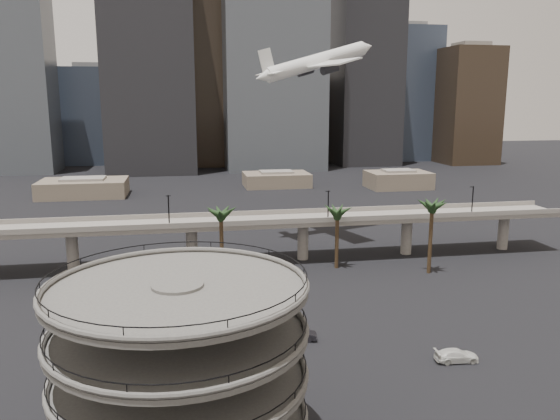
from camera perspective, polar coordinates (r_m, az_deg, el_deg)
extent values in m
plane|color=black|center=(58.90, 3.63, -20.78)|extent=(700.00, 700.00, 0.00)
cylinder|color=#504D4A|center=(50.13, -10.31, -16.55)|extent=(4.40, 4.40, 16.50)
cylinder|color=#504D4A|center=(52.23, -10.14, -20.66)|extent=(22.00, 22.00, 0.45)
torus|color=#504D4A|center=(51.98, -10.16, -20.21)|extent=(22.20, 22.20, 0.50)
torus|color=black|center=(51.57, -10.19, -19.45)|extent=(21.80, 21.80, 0.10)
cylinder|color=#504D4A|center=(50.23, -10.30, -16.78)|extent=(22.00, 22.00, 0.45)
torus|color=#504D4A|center=(50.01, -10.32, -16.30)|extent=(22.20, 22.20, 0.50)
torus|color=black|center=(49.65, -10.36, -15.48)|extent=(21.80, 21.80, 0.10)
cylinder|color=#504D4A|center=(48.49, -10.47, -12.60)|extent=(22.00, 22.00, 0.45)
torus|color=#504D4A|center=(48.30, -10.49, -12.09)|extent=(22.20, 22.20, 0.50)
torus|color=black|center=(47.99, -10.53, -11.21)|extent=(21.80, 21.80, 0.10)
cylinder|color=#504D4A|center=(47.02, -10.65, -8.14)|extent=(22.00, 22.00, 0.45)
torus|color=#504D4A|center=(46.87, -10.67, -7.59)|extent=(22.20, 22.20, 0.50)
torus|color=black|center=(46.62, -10.71, -6.66)|extent=(21.80, 21.80, 0.10)
cube|color=gray|center=(106.68, -3.35, -1.30)|extent=(130.00, 9.00, 0.90)
cube|color=gray|center=(102.12, -3.05, -1.35)|extent=(130.00, 0.30, 1.00)
cube|color=gray|center=(110.86, -3.63, -0.34)|extent=(130.00, 0.30, 1.00)
cylinder|color=gray|center=(108.97, -20.86, -4.04)|extent=(2.20, 2.20, 8.00)
cylinder|color=gray|center=(106.98, -9.19, -3.70)|extent=(2.20, 2.20, 8.00)
cylinder|color=gray|center=(109.47, 2.41, -3.22)|extent=(2.20, 2.20, 8.00)
cylinder|color=gray|center=(116.14, 13.08, -2.66)|extent=(2.20, 2.20, 8.00)
cylinder|color=gray|center=(126.35, 22.30, -2.10)|extent=(2.20, 2.20, 8.00)
cylinder|color=black|center=(101.37, -11.54, -0.16)|extent=(0.24, 0.24, 6.00)
cylinder|color=black|center=(104.93, 5.05, 0.42)|extent=(0.24, 0.24, 6.00)
cylinder|color=black|center=(116.38, 19.46, 0.89)|extent=(0.24, 0.24, 6.00)
cylinder|color=#40301B|center=(95.96, -6.11, -3.97)|extent=(0.70, 0.70, 12.15)
ellipsoid|color=#1C3417|center=(94.47, -6.19, -0.17)|extent=(4.40, 4.40, 2.00)
cylinder|color=#40301B|center=(103.71, 5.96, -3.18)|extent=(0.70, 0.70, 10.80)
ellipsoid|color=#1C3417|center=(102.42, 6.03, -0.04)|extent=(4.40, 4.40, 2.00)
cylinder|color=#40301B|center=(103.68, 15.44, -3.03)|extent=(0.70, 0.70, 12.60)
ellipsoid|color=#1C3417|center=(102.27, 15.64, 0.61)|extent=(4.40, 4.40, 2.00)
cube|color=#685B4D|center=(193.33, -19.83, 2.17)|extent=(28.00, 18.00, 5.50)
cube|color=gray|center=(192.89, -19.89, 3.09)|extent=(14.00, 9.00, 0.80)
cube|color=#685B4D|center=(203.36, -0.38, 3.20)|extent=(24.00, 16.00, 5.00)
cube|color=gray|center=(202.97, -0.38, 4.01)|extent=(12.00, 8.00, 0.80)
cube|color=#685B4D|center=(203.72, 12.23, 3.10)|extent=(22.00, 15.00, 6.00)
cube|color=gray|center=(203.28, 12.27, 4.04)|extent=(11.00, 7.50, 0.80)
cube|color=#494F56|center=(267.22, -25.44, 11.80)|extent=(26.00, 24.00, 76.88)
cube|color=#323C4E|center=(296.58, -18.72, 9.27)|extent=(30.00, 30.00, 47.31)
cube|color=gray|center=(296.98, -19.03, 14.06)|extent=(16.50, 16.50, 2.40)
cube|color=black|center=(249.76, -13.62, 16.30)|extent=(38.00, 30.00, 108.41)
cube|color=#31261B|center=(274.23, -6.76, 13.99)|extent=(28.00, 26.00, 88.70)
cube|color=#494F56|center=(258.38, -0.74, 17.52)|extent=(45.00, 32.00, 118.27)
cube|color=gray|center=(296.30, 2.98, 9.27)|extent=(24.00, 24.00, 41.39)
cube|color=gray|center=(296.33, 3.03, 13.51)|extent=(13.20, 13.20, 2.40)
cube|color=black|center=(278.84, 9.01, 14.39)|extent=(30.00, 28.00, 93.63)
cube|color=#323C4E|center=(306.69, 12.56, 11.67)|extent=(34.00, 30.00, 68.99)
cube|color=gray|center=(309.13, 12.86, 18.30)|extent=(18.70, 16.50, 2.40)
cube|color=#31261B|center=(294.95, 18.97, 10.21)|extent=(26.00, 26.00, 57.16)
cube|color=gray|center=(296.18, 19.35, 15.97)|extent=(14.30, 14.30, 2.40)
cube|color=gray|center=(310.11, -4.63, 8.98)|extent=(22.00, 22.00, 37.45)
cube|color=gray|center=(309.95, -4.69, 12.66)|extent=(12.10, 12.10, 2.40)
cylinder|color=white|center=(125.10, 3.89, 15.23)|extent=(25.09, 11.23, 9.74)
cone|color=white|center=(133.19, 9.04, 16.46)|extent=(4.75, 4.35, 3.98)
cone|color=white|center=(118.14, -1.85, 13.71)|extent=(4.55, 3.97, 3.63)
cube|color=white|center=(124.66, 3.59, 14.90)|extent=(14.20, 27.63, 1.84)
cube|color=white|center=(118.94, -1.12, 14.10)|extent=(4.96, 9.29, 0.78)
cube|color=white|center=(118.78, -1.42, 15.28)|extent=(3.98, 1.61, 5.57)
cylinder|color=#25262B|center=(129.23, 2.66, 14.29)|extent=(4.51, 3.05, 2.74)
cylinder|color=#25262B|center=(120.84, 5.21, 14.46)|extent=(4.51, 3.05, 2.74)
imported|color=red|center=(71.68, -1.54, -13.83)|extent=(4.85, 2.10, 1.63)
imported|color=black|center=(74.45, 1.93, -12.84)|extent=(5.22, 2.74, 1.64)
imported|color=white|center=(72.21, 17.97, -14.25)|extent=(5.50, 2.57, 1.55)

